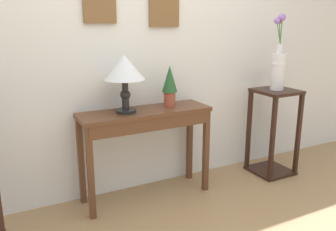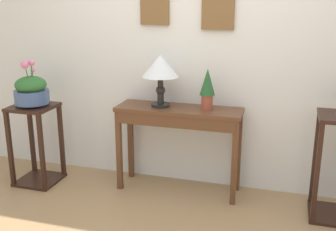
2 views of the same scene
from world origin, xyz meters
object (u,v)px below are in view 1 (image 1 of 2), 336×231
Objects in this scene: table_lamp at (124,70)px; flower_vase_tall_right at (278,64)px; console_table at (146,126)px; potted_plant_on_console at (170,84)px; pedestal_stand_right at (273,132)px.

flower_vase_tall_right reaches higher than table_lamp.
flower_vase_tall_right is (1.32, -0.10, 0.45)m from console_table.
potted_plant_on_console is 0.41× the size of pedestal_stand_right.
table_lamp reaches higher than potted_plant_on_console.
potted_plant_on_console is at bearing 3.28° from table_lamp.
console_table is at bearing 175.89° from pedestal_stand_right.
console_table is at bearing -7.20° from table_lamp.
console_table is 3.14× the size of potted_plant_on_console.
table_lamp is 0.65× the size of flower_vase_tall_right.
table_lamp is 1.30× the size of potted_plant_on_console.
pedestal_stand_right reaches higher than console_table.
pedestal_stand_right is at bearing -4.11° from console_table.
flower_vase_tall_right is (1.08, -0.14, 0.12)m from potted_plant_on_console.
flower_vase_tall_right is at bearing -4.51° from table_lamp.
potted_plant_on_console is 0.50× the size of flower_vase_tall_right.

